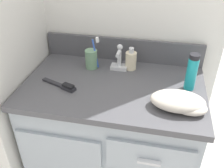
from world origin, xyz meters
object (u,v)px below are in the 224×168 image
object	(u,v)px
shaving_cream_can	(192,72)
hand_towel	(181,102)
soap_dispenser	(131,60)
hairbrush	(63,86)
toothbrush_cup	(91,59)

from	to	relation	value
shaving_cream_can	hand_towel	size ratio (longest dim) A/B	0.76
soap_dispenser	hairbrush	size ratio (longest dim) A/B	0.66
hairbrush	shaving_cream_can	bearing A→B (deg)	31.33
shaving_cream_can	toothbrush_cup	bearing A→B (deg)	168.78
shaving_cream_can	hand_towel	world-z (taller)	shaving_cream_can
soap_dispenser	hairbrush	bearing A→B (deg)	-139.40
soap_dispenser	shaving_cream_can	size ratio (longest dim) A/B	0.71
shaving_cream_can	hairbrush	bearing A→B (deg)	-168.79
toothbrush_cup	soap_dispenser	world-z (taller)	toothbrush_cup
soap_dispenser	shaving_cream_can	xyz separation A→B (m)	(0.30, -0.13, 0.04)
toothbrush_cup	shaving_cream_can	xyz separation A→B (m)	(0.51, -0.10, 0.04)
soap_dispenser	shaving_cream_can	bearing A→B (deg)	-23.88
toothbrush_cup	soap_dispenser	distance (m)	0.21
hairbrush	hand_towel	xyz separation A→B (m)	(0.55, -0.05, 0.02)
shaving_cream_can	hairbrush	size ratio (longest dim) A/B	0.94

